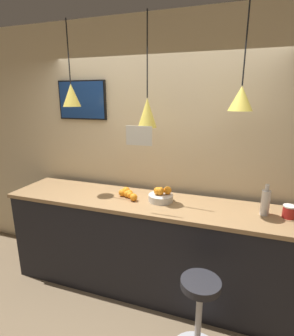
{
  "coord_description": "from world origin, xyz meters",
  "views": [
    {
      "loc": [
        0.82,
        -1.72,
        2.07
      ],
      "look_at": [
        0.0,
        0.65,
        1.39
      ],
      "focal_mm": 28.0,
      "sensor_mm": 36.0,
      "label": 1
    }
  ],
  "objects_px": {
    "spread_jar": "(289,212)",
    "fruit_bowl": "(161,196)",
    "bar_stool": "(199,314)",
    "mounted_tv": "(82,100)",
    "juice_bottle": "(265,202)"
  },
  "relations": [
    {
      "from": "spread_jar",
      "to": "mounted_tv",
      "type": "relative_size",
      "value": 0.19
    },
    {
      "from": "juice_bottle",
      "to": "mounted_tv",
      "type": "bearing_deg",
      "value": 170.51
    },
    {
      "from": "bar_stool",
      "to": "mounted_tv",
      "type": "bearing_deg",
      "value": 147.18
    },
    {
      "from": "fruit_bowl",
      "to": "spread_jar",
      "type": "distance_m",
      "value": 1.17
    },
    {
      "from": "juice_bottle",
      "to": "spread_jar",
      "type": "distance_m",
      "value": 0.21
    },
    {
      "from": "fruit_bowl",
      "to": "mounted_tv",
      "type": "xyz_separation_m",
      "value": [
        -1.08,
        0.34,
        0.94
      ]
    },
    {
      "from": "bar_stool",
      "to": "fruit_bowl",
      "type": "bearing_deg",
      "value": 127.0
    },
    {
      "from": "fruit_bowl",
      "to": "spread_jar",
      "type": "relative_size",
      "value": 2.19
    },
    {
      "from": "bar_stool",
      "to": "spread_jar",
      "type": "xyz_separation_m",
      "value": [
        0.65,
        0.69,
        0.67
      ]
    },
    {
      "from": "spread_jar",
      "to": "fruit_bowl",
      "type": "bearing_deg",
      "value": 179.93
    },
    {
      "from": "fruit_bowl",
      "to": "spread_jar",
      "type": "height_order",
      "value": "fruit_bowl"
    },
    {
      "from": "juice_bottle",
      "to": "mounted_tv",
      "type": "height_order",
      "value": "mounted_tv"
    },
    {
      "from": "bar_stool",
      "to": "spread_jar",
      "type": "bearing_deg",
      "value": 46.41
    },
    {
      "from": "fruit_bowl",
      "to": "spread_jar",
      "type": "bearing_deg",
      "value": -0.07
    },
    {
      "from": "spread_jar",
      "to": "mounted_tv",
      "type": "xyz_separation_m",
      "value": [
        -2.25,
        0.34,
        0.94
      ]
    }
  ]
}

